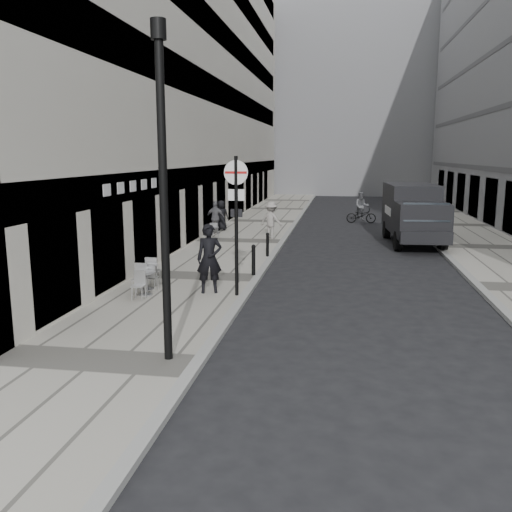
{
  "coord_description": "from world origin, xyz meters",
  "views": [
    {
      "loc": [
        2.72,
        -6.81,
        4.12
      ],
      "look_at": [
        0.46,
        7.44,
        1.4
      ],
      "focal_mm": 38.0,
      "sensor_mm": 36.0,
      "label": 1
    }
  ],
  "objects": [
    {
      "name": "ground",
      "position": [
        0.0,
        0.0,
        0.0
      ],
      "size": [
        120.0,
        120.0,
        0.0
      ],
      "primitive_type": "plane",
      "color": "black",
      "rests_on": "ground"
    },
    {
      "name": "sign_post",
      "position": [
        -0.2,
        8.04,
        2.65
      ],
      "size": [
        0.68,
        0.1,
        3.95
      ],
      "rotation": [
        0.0,
        0.0,
        -0.04
      ],
      "color": "black",
      "rests_on": "sidewalk"
    },
    {
      "name": "far_sidewalk",
      "position": [
        9.0,
        18.0,
        0.06
      ],
      "size": [
        4.0,
        60.0,
        0.12
      ],
      "primitive_type": "cube",
      "color": "#A09B91",
      "rests_on": "ground"
    },
    {
      "name": "cafe_table_near",
      "position": [
        -2.8,
        7.63,
        0.53
      ],
      "size": [
        0.63,
        1.41,
        0.81
      ],
      "color": "silver",
      "rests_on": "sidewalk"
    },
    {
      "name": "bollard_near",
      "position": [
        -0.15,
        14.17,
        0.56
      ],
      "size": [
        0.12,
        0.12,
        0.89
      ],
      "primitive_type": "cylinder",
      "color": "black",
      "rests_on": "sidewalk"
    },
    {
      "name": "panel_van",
      "position": [
        5.99,
        19.02,
        1.54
      ],
      "size": [
        2.46,
        5.91,
        2.73
      ],
      "rotation": [
        0.0,
        0.0,
        0.06
      ],
      "color": "black",
      "rests_on": "ground"
    },
    {
      "name": "pedestrian_a",
      "position": [
        -3.6,
        19.87,
        0.95
      ],
      "size": [
        0.99,
        0.44,
        1.66
      ],
      "primitive_type": "imported",
      "rotation": [
        0.0,
        0.0,
        3.1
      ],
      "color": "slate",
      "rests_on": "sidewalk"
    },
    {
      "name": "cyclist",
      "position": [
        3.9,
        26.5,
        0.74
      ],
      "size": [
        1.79,
        0.7,
        1.91
      ],
      "rotation": [
        0.0,
        0.0,
        0.04
      ],
      "color": "black",
      "rests_on": "ground"
    },
    {
      "name": "cafe_table_mid",
      "position": [
        -3.0,
        8.28,
        0.57
      ],
      "size": [
        0.69,
        1.56,
        0.89
      ],
      "color": "silver",
      "rests_on": "sidewalk"
    },
    {
      "name": "pedestrian_b",
      "position": [
        -0.6,
        18.71,
        1.01
      ],
      "size": [
        1.31,
        1.02,
        1.79
      ],
      "primitive_type": "imported",
      "rotation": [
        0.0,
        0.0,
        2.79
      ],
      "color": "gray",
      "rests_on": "sidewalk"
    },
    {
      "name": "cafe_table_far",
      "position": [
        -3.13,
        17.04,
        0.56
      ],
      "size": [
        0.67,
        1.52,
        0.87
      ],
      "color": "#B0B0B2",
      "rests_on": "sidewalk"
    },
    {
      "name": "lamppost",
      "position": [
        -0.6,
        3.0,
        3.66
      ],
      "size": [
        0.29,
        0.29,
        6.37
      ],
      "color": "black",
      "rests_on": "sidewalk"
    },
    {
      "name": "bollard_far",
      "position": [
        -0.15,
        10.72,
        0.6
      ],
      "size": [
        0.13,
        0.13,
        0.97
      ],
      "primitive_type": "cylinder",
      "color": "black",
      "rests_on": "sidewalk"
    },
    {
      "name": "sidewalk",
      "position": [
        -2.0,
        18.0,
        0.06
      ],
      "size": [
        4.0,
        60.0,
        0.12
      ],
      "primitive_type": "cube",
      "color": "#A09B91",
      "rests_on": "ground"
    },
    {
      "name": "walking_man",
      "position": [
        -1.04,
        8.23,
        1.13
      ],
      "size": [
        0.84,
        0.67,
        2.02
      ],
      "primitive_type": "imported",
      "rotation": [
        0.0,
        0.0,
        0.29
      ],
      "color": "black",
      "rests_on": "sidewalk"
    },
    {
      "name": "pedestrian_c",
      "position": [
        -3.6,
        21.19,
        0.92
      ],
      "size": [
        0.78,
        0.51,
        1.6
      ],
      "primitive_type": "imported",
      "rotation": [
        0.0,
        0.0,
        3.15
      ],
      "color": "black",
      "rests_on": "sidewalk"
    },
    {
      "name": "building_far",
      "position": [
        1.5,
        56.0,
        11.0
      ],
      "size": [
        24.0,
        16.0,
        22.0
      ],
      "primitive_type": "cube",
      "color": "slate",
      "rests_on": "ground"
    },
    {
      "name": "building_left",
      "position": [
        -6.0,
        24.5,
        9.0
      ],
      "size": [
        4.0,
        45.0,
        18.0
      ],
      "primitive_type": "cube",
      "color": "beige",
      "rests_on": "ground"
    }
  ]
}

